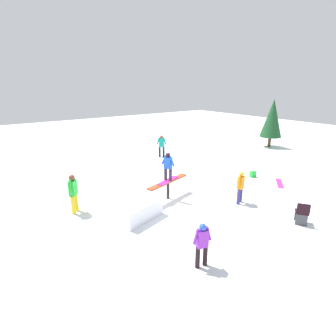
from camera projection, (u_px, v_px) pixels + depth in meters
ground_plane at (168, 198)px, 11.93m from camera, size 60.00×60.00×0.00m
rail_feature at (168, 184)px, 11.70m from camera, size 2.45×0.88×0.86m
snow_kicker_ramp at (133, 208)px, 10.24m from camera, size 2.12×1.90×0.67m
main_rider_on_rail at (168, 167)px, 11.47m from camera, size 1.35×0.72×1.30m
bystander_teal at (162, 145)px, 18.38m from camera, size 0.60×0.46×1.57m
bystander_green at (73, 192)px, 10.39m from camera, size 0.53×0.60×1.61m
bystander_purple at (202, 243)px, 7.27m from camera, size 0.60×0.26×1.37m
bystander_orange at (241, 186)px, 11.24m from camera, size 0.64×0.30×1.45m
loose_snowboard_magenta at (280, 183)px, 13.72m from camera, size 1.31×1.10×0.02m
folding_chair at (302, 214)px, 9.65m from camera, size 0.61×0.61×0.88m
backpack_on_snow at (253, 174)px, 14.62m from camera, size 0.34×0.28×0.34m
pine_tree_near at (272, 118)px, 20.99m from camera, size 1.69×1.69×3.85m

